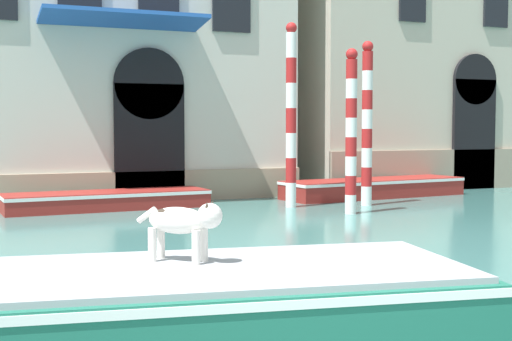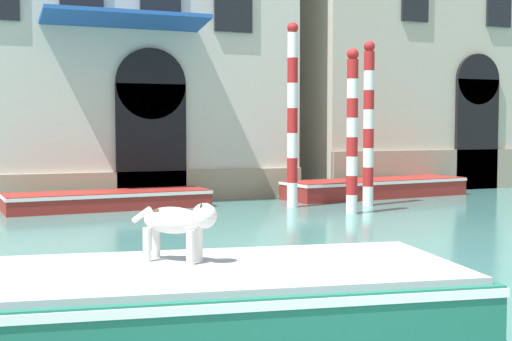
{
  "view_description": "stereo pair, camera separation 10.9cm",
  "coord_description": "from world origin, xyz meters",
  "views": [
    {
      "loc": [
        -2.57,
        -2.39,
        2.06
      ],
      "look_at": [
        2.63,
        10.28,
        1.2
      ],
      "focal_mm": 50.0,
      "sensor_mm": 36.0,
      "label": 1
    },
    {
      "loc": [
        -2.47,
        -2.43,
        2.06
      ],
      "look_at": [
        2.63,
        10.28,
        1.2
      ],
      "focal_mm": 50.0,
      "sensor_mm": 36.0,
      "label": 2
    }
  ],
  "objects": [
    {
      "name": "mooring_pole_2",
      "position": [
        5.79,
        12.12,
        1.95
      ],
      "size": [
        0.27,
        0.27,
        3.85
      ],
      "color": "white",
      "rests_on": "ground_plane"
    },
    {
      "name": "boat_foreground",
      "position": [
        -0.89,
        4.09,
        0.38
      ],
      "size": [
        6.35,
        3.22,
        0.71
      ],
      "rotation": [
        0.0,
        0.0,
        -0.17
      ],
      "color": "#1E6651",
      "rests_on": "ground_plane"
    },
    {
      "name": "boat_moored_near_palazzo",
      "position": [
        0.69,
        15.24,
        0.23
      ],
      "size": [
        5.08,
        1.69,
        0.44
      ],
      "rotation": [
        0.0,
        0.0,
        0.06
      ],
      "color": "maroon",
      "rests_on": "ground_plane"
    },
    {
      "name": "dog_on_deck",
      "position": [
        -0.57,
        4.37,
        1.11
      ],
      "size": [
        0.74,
        0.68,
        0.62
      ],
      "rotation": [
        0.0,
        0.0,
        -0.73
      ],
      "color": "silver",
      "rests_on": "boat_foreground"
    },
    {
      "name": "boat_moored_far",
      "position": [
        8.42,
        15.34,
        0.28
      ],
      "size": [
        5.79,
        2.11,
        0.52
      ],
      "rotation": [
        0.0,
        0.0,
        0.11
      ],
      "color": "maroon",
      "rests_on": "ground_plane"
    },
    {
      "name": "mooring_pole_0",
      "position": [
        7.06,
        13.52,
        2.14
      ],
      "size": [
        0.28,
        0.28,
        4.23
      ],
      "color": "white",
      "rests_on": "ground_plane"
    },
    {
      "name": "mooring_pole_3",
      "position": [
        5.07,
        13.88,
        2.34
      ],
      "size": [
        0.28,
        0.28,
        4.64
      ],
      "color": "white",
      "rests_on": "ground_plane"
    }
  ]
}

